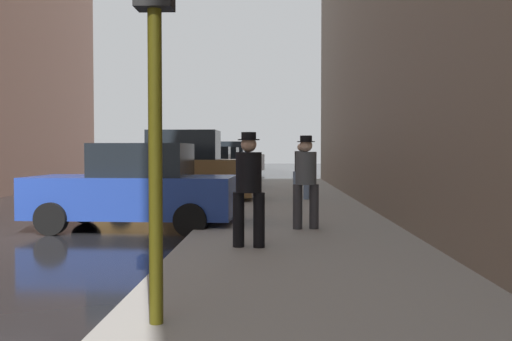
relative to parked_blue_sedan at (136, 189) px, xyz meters
name	(u,v)px	position (x,y,z in m)	size (l,w,h in m)	color
sidewalk	(301,240)	(3.35, -1.77, -0.77)	(4.00, 40.00, 0.15)	gray
parked_blue_sedan	(136,189)	(0.00, 0.00, 0.00)	(4.27, 2.19, 1.79)	navy
parked_bronze_suv	(179,170)	(0.00, 5.53, 0.18)	(4.62, 2.09, 2.25)	brown
parked_gray_coupe	(202,170)	(0.00, 11.12, 0.00)	(4.23, 2.11, 1.79)	slate
parked_silver_sedan	(215,166)	(0.00, 16.37, 0.00)	(4.25, 2.15, 1.79)	#B7BABF
parked_red_hatchback	(225,164)	(0.00, 22.23, 0.00)	(4.24, 2.13, 1.79)	#B2191E
parked_white_van	(232,159)	(0.00, 28.05, 0.18)	(4.61, 2.08, 2.25)	silver
fire_hydrant	(231,196)	(1.80, 2.63, -0.35)	(0.42, 0.22, 0.70)	red
traffic_light	(155,20)	(1.85, -6.87, 1.91)	(0.32, 0.32, 3.60)	#514C0F
pedestrian_in_jeans	(301,168)	(3.72, 5.68, 0.26)	(0.50, 0.40, 1.71)	#728CB2
pedestrian_with_beanie	(306,177)	(3.49, -0.90, 0.29)	(0.52, 0.46, 1.78)	#333338
pedestrian_with_fedora	(249,184)	(2.49, -2.99, 0.29)	(0.52, 0.44, 1.78)	black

